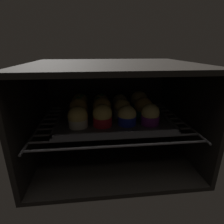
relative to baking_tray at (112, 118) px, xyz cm
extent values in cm
cube|color=black|center=(0.00, -0.74, -15.43)|extent=(59.00, 47.00, 1.50)
cube|color=black|center=(0.00, -0.74, 20.07)|extent=(59.00, 47.00, 1.50)
cube|color=black|center=(0.00, 22.01, 2.32)|extent=(59.00, 1.50, 34.00)
cube|color=black|center=(-28.75, -0.74, 2.32)|extent=(1.50, 47.00, 34.00)
cube|color=black|center=(28.75, -0.74, 2.32)|extent=(1.50, 47.00, 34.00)
cylinder|color=#4C494C|center=(0.00, -19.74, -1.08)|extent=(54.00, 0.80, 0.80)
cylinder|color=#4C494C|center=(0.00, -14.99, -1.08)|extent=(54.00, 0.80, 0.80)
cylinder|color=#4C494C|center=(0.00, -10.24, -1.08)|extent=(54.00, 0.80, 0.80)
cylinder|color=#4C494C|center=(0.00, -5.49, -1.08)|extent=(54.00, 0.80, 0.80)
cylinder|color=#4C494C|center=(0.00, -0.74, -1.08)|extent=(54.00, 0.80, 0.80)
cylinder|color=#4C494C|center=(0.00, 4.01, -1.08)|extent=(54.00, 0.80, 0.80)
cylinder|color=#4C494C|center=(0.00, 8.76, -1.08)|extent=(54.00, 0.80, 0.80)
cylinder|color=#4C494C|center=(0.00, 13.51, -1.08)|extent=(54.00, 0.80, 0.80)
cylinder|color=#4C494C|center=(0.00, 18.26, -1.08)|extent=(54.00, 0.80, 0.80)
cylinder|color=#4C494C|center=(-27.00, -0.74, -1.08)|extent=(0.80, 42.00, 0.80)
cylinder|color=#4C494C|center=(27.00, -0.74, -1.08)|extent=(0.80, 42.00, 0.80)
cube|color=#4C4C51|center=(0.00, 0.00, -0.08)|extent=(40.58, 32.37, 1.20)
cube|color=#4C4C51|center=(0.00, -15.78, 1.02)|extent=(40.58, 0.80, 1.00)
cube|color=#4C4C51|center=(0.00, 15.78, 1.02)|extent=(40.58, 0.80, 1.00)
cube|color=#4C4C51|center=(-19.89, 0.00, 1.02)|extent=(0.80, 32.37, 1.00)
cube|color=#4C4C51|center=(19.89, 0.00, 1.02)|extent=(0.80, 32.37, 1.00)
cylinder|color=silver|center=(-12.38, -8.03, 2.08)|extent=(6.44, 6.44, 3.11)
sphere|color=#DBBC60|center=(-12.38, -8.03, 4.39)|extent=(6.75, 6.75, 6.75)
cylinder|color=red|center=(-4.12, -8.00, 2.08)|extent=(6.44, 6.44, 3.11)
sphere|color=#DBBC60|center=(-4.12, -8.00, 4.90)|extent=(6.60, 6.60, 6.60)
sphere|color=#19511E|center=(-4.04, -8.03, 7.16)|extent=(1.86, 1.86, 1.86)
cylinder|color=#1928B7|center=(4.35, -7.87, 2.08)|extent=(6.44, 6.44, 3.11)
sphere|color=#E0CC7A|center=(4.35, -7.87, 4.13)|extent=(6.42, 6.42, 6.42)
cylinder|color=#7A238C|center=(12.43, -8.52, 2.08)|extent=(6.44, 6.44, 3.11)
sphere|color=#E0CC7A|center=(12.43, -8.52, 4.76)|extent=(6.22, 6.22, 6.22)
cylinder|color=#7A238C|center=(-12.63, 0.05, 2.08)|extent=(6.44, 6.44, 3.11)
sphere|color=gold|center=(-12.63, 0.05, 4.95)|extent=(6.78, 6.78, 6.78)
sphere|color=#28702D|center=(-12.51, 0.61, 7.50)|extent=(2.59, 2.59, 2.59)
cylinder|color=#1928B7|center=(-3.83, 0.06, 2.08)|extent=(6.44, 6.44, 3.11)
sphere|color=gold|center=(-3.83, 0.06, 4.88)|extent=(7.04, 7.04, 7.04)
sphere|color=#19511E|center=(-5.09, 0.43, 7.40)|extent=(2.19, 2.19, 2.19)
cylinder|color=silver|center=(3.90, -0.27, 2.08)|extent=(6.44, 6.44, 3.11)
sphere|color=#DBBC60|center=(3.90, -0.27, 4.48)|extent=(6.34, 6.34, 6.34)
sphere|color=#1E6023|center=(3.67, -0.40, 6.42)|extent=(2.40, 2.40, 2.40)
cylinder|color=#0C8C84|center=(12.24, -0.06, 2.08)|extent=(6.44, 6.44, 3.11)
sphere|color=gold|center=(12.24, -0.06, 4.32)|extent=(7.08, 7.08, 7.08)
cylinder|color=silver|center=(-12.49, 8.00, 2.08)|extent=(6.44, 6.44, 3.11)
sphere|color=gold|center=(-12.49, 8.00, 4.75)|extent=(6.68, 6.68, 6.68)
sphere|color=#28702D|center=(-11.78, 6.83, 7.18)|extent=(1.81, 1.81, 1.81)
cylinder|color=#1928B7|center=(-3.78, 8.18, 2.08)|extent=(6.44, 6.44, 3.11)
sphere|color=gold|center=(-3.78, 8.18, 4.52)|extent=(6.13, 6.13, 6.13)
sphere|color=#1E6023|center=(-3.55, 7.76, 6.89)|extent=(2.33, 2.33, 2.33)
cylinder|color=red|center=(4.26, 7.97, 2.08)|extent=(6.44, 6.44, 3.11)
sphere|color=#E0CC7A|center=(4.26, 7.97, 4.17)|extent=(6.23, 6.23, 6.23)
sphere|color=#19511E|center=(4.16, 8.42, 6.23)|extent=(2.29, 2.29, 2.29)
cylinder|color=#0C8C84|center=(12.61, 8.06, 2.08)|extent=(6.44, 6.44, 3.11)
sphere|color=#DBBC60|center=(12.61, 8.06, 4.88)|extent=(7.08, 7.08, 7.08)
camera|label=1|loc=(-7.05, -64.81, 25.81)|focal=28.76mm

